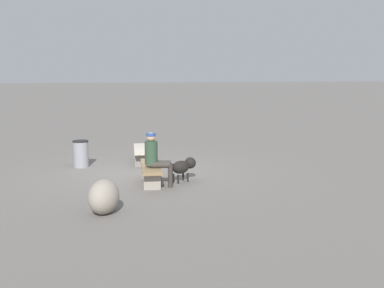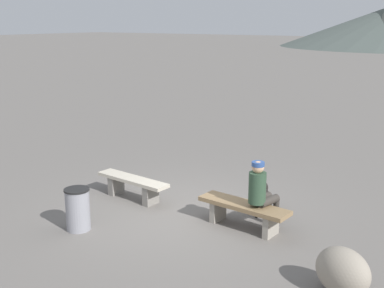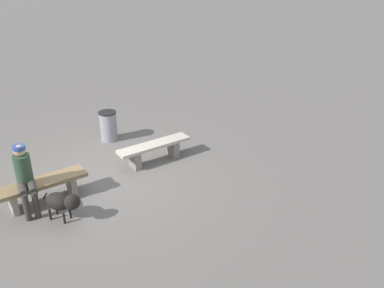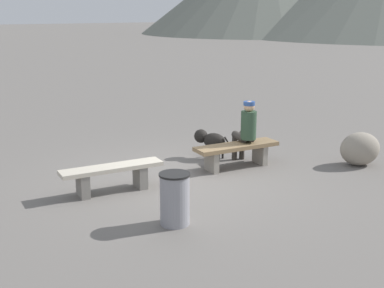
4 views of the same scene
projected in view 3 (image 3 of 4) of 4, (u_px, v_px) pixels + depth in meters
name	position (u px, v px, depth m)	size (l,w,h in m)	color
ground	(101.00, 180.00, 8.88)	(210.00, 210.00, 0.06)	slate
bench_left	(154.00, 149.00, 9.45)	(1.79, 0.52, 0.46)	gray
bench_right	(42.00, 186.00, 7.93)	(1.76, 0.60, 0.47)	gray
seated_person	(25.00, 175.00, 7.53)	(0.42, 0.67, 1.31)	#2D4733
dog	(62.00, 202.00, 7.37)	(0.55, 0.73, 0.59)	black
trash_bin	(108.00, 126.00, 10.50)	(0.45, 0.45, 0.77)	gray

